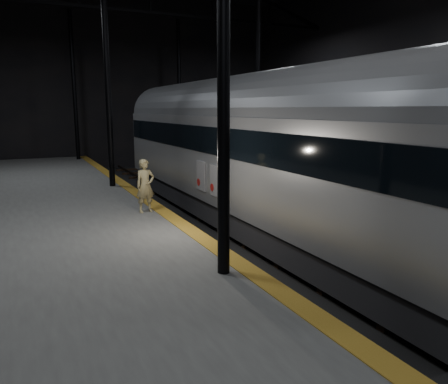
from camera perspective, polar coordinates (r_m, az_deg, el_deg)
ground at (r=14.97m, az=6.63°, el=-6.69°), size 44.00×44.00×0.00m
platform_left at (r=12.73m, az=-23.71°, el=-8.36°), size 9.00×43.80×1.00m
platform_right at (r=19.76m, az=25.49°, el=-1.89°), size 9.00×43.80×1.00m
tactile_strip at (r=13.31m, az=-5.28°, el=-4.37°), size 0.50×43.80×0.01m
track at (r=14.95m, az=6.64°, el=-6.44°), size 2.40×43.00×0.24m
train at (r=16.55m, az=2.20°, el=6.06°), size 3.13×20.90×5.59m
woman at (r=15.04m, az=-10.23°, el=0.79°), size 0.73×0.54×1.82m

